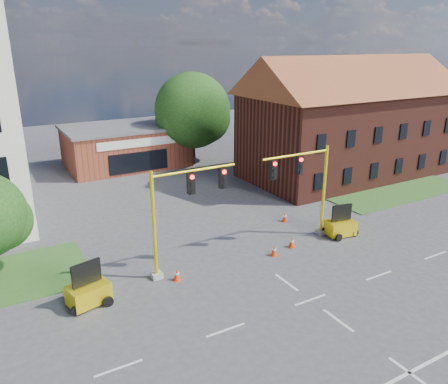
# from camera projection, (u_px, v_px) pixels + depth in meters

# --- Properties ---
(ground) EXTENTS (120.00, 120.00, 0.00)m
(ground) POSITION_uv_depth(u_px,v_px,m) (310.00, 300.00, 22.31)
(ground) COLOR #3E3F41
(ground) RESTS_ON ground
(grass_verge_ne) EXTENTS (14.00, 4.00, 0.08)m
(grass_verge_ne) POSITION_uv_depth(u_px,v_px,m) (402.00, 193.00, 38.14)
(grass_verge_ne) COLOR #305821
(grass_verge_ne) RESTS_ON ground
(lane_markings) EXTENTS (60.00, 36.00, 0.01)m
(lane_markings) POSITION_uv_depth(u_px,v_px,m) (354.00, 332.00, 19.85)
(lane_markings) COLOR silver
(lane_markings) RESTS_ON ground
(brick_shop) EXTENTS (12.40, 8.40, 4.30)m
(brick_shop) POSITION_uv_depth(u_px,v_px,m) (126.00, 146.00, 46.26)
(brick_shop) COLOR brown
(brick_shop) RESTS_ON ground
(townhouse_row) EXTENTS (21.00, 11.00, 11.50)m
(townhouse_row) POSITION_uv_depth(u_px,v_px,m) (350.00, 115.00, 41.99)
(townhouse_row) COLOR #4A1F16
(townhouse_row) RESTS_ON ground
(tree_large) EXTENTS (8.34, 7.94, 9.73)m
(tree_large) POSITION_uv_depth(u_px,v_px,m) (196.00, 113.00, 46.02)
(tree_large) COLOR #361E13
(tree_large) RESTS_ON ground
(signal_mast_west) EXTENTS (5.30, 0.60, 6.20)m
(signal_mast_west) POSITION_uv_depth(u_px,v_px,m) (182.00, 207.00, 23.93)
(signal_mast_west) COLOR gray
(signal_mast_west) RESTS_ON ground
(signal_mast_east) EXTENTS (5.30, 0.60, 6.20)m
(signal_mast_east) POSITION_uv_depth(u_px,v_px,m) (305.00, 183.00, 28.02)
(signal_mast_east) COLOR gray
(signal_mast_east) RESTS_ON ground
(trailer_west) EXTENTS (2.22, 1.75, 2.24)m
(trailer_west) POSITION_uv_depth(u_px,v_px,m) (88.00, 292.00, 21.76)
(trailer_west) COLOR yellow
(trailer_west) RESTS_ON ground
(trailer_east) EXTENTS (2.08, 1.58, 2.14)m
(trailer_east) POSITION_uv_depth(u_px,v_px,m) (340.00, 226.00, 29.61)
(trailer_east) COLOR yellow
(trailer_east) RESTS_ON ground
(cone_a) EXTENTS (0.40, 0.40, 0.70)m
(cone_a) POSITION_uv_depth(u_px,v_px,m) (177.00, 275.00, 24.06)
(cone_a) COLOR red
(cone_a) RESTS_ON ground
(cone_b) EXTENTS (0.40, 0.40, 0.70)m
(cone_b) POSITION_uv_depth(u_px,v_px,m) (274.00, 251.00, 26.86)
(cone_b) COLOR red
(cone_b) RESTS_ON ground
(cone_c) EXTENTS (0.40, 0.40, 0.70)m
(cone_c) POSITION_uv_depth(u_px,v_px,m) (292.00, 242.00, 27.97)
(cone_c) COLOR red
(cone_c) RESTS_ON ground
(cone_d) EXTENTS (0.40, 0.40, 0.70)m
(cone_d) POSITION_uv_depth(u_px,v_px,m) (285.00, 217.00, 32.04)
(cone_d) COLOR red
(cone_d) RESTS_ON ground
(pickup_white) EXTENTS (5.29, 3.56, 1.35)m
(pickup_white) POSITION_uv_depth(u_px,v_px,m) (302.00, 179.00, 39.98)
(pickup_white) COLOR white
(pickup_white) RESTS_ON ground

